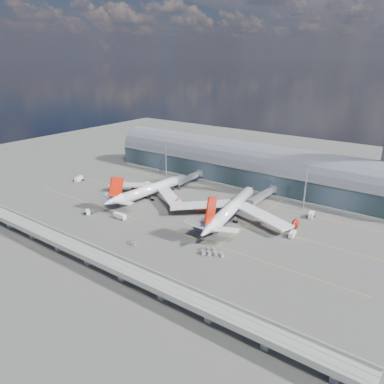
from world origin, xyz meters
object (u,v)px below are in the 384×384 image
Objects in this scene: airliner_right at (231,209)px; service_truck_0 at (79,179)px; service_truck_2 at (120,216)px; cargo_train_2 at (208,249)px; airliner_left at (150,189)px; service_truck_5 at (149,185)px; service_truck_1 at (88,212)px; cargo_train_0 at (132,243)px; service_truck_3 at (292,234)px; service_truck_4 at (311,215)px; floodlight_mast_right at (305,186)px; floodlight_mast_left at (166,159)px; cargo_train_1 at (212,253)px.

airliner_right is 9.08× the size of service_truck_0.
airliner_right is at bearing -55.25° from service_truck_2.
cargo_train_2 is at bearing -85.48° from airliner_right.
airliner_left is 10.11× the size of service_truck_5.
service_truck_1 is at bearing -159.42° from airliner_right.
airliner_right is 13.87× the size of cargo_train_0.
airliner_left is at bearing 178.28° from service_truck_3.
airliner_left reaches higher than service_truck_5.
service_truck_0 is 1.43× the size of service_truck_3.
service_truck_0 is at bearing 87.92° from service_truck_1.
service_truck_4 is at bearing -11.23° from service_truck_0.
service_truck_4 is (150.70, 33.63, -0.08)m from service_truck_0.
airliner_right is at bearing -124.94° from floodlight_mast_right.
floodlight_mast_left is 4.92× the size of cargo_train_0.
service_truck_1 is 45.59m from cargo_train_0.
cargo_train_1 is at bearing -40.13° from floodlight_mast_left.
service_truck_4 is 95.53m from cargo_train_0.
airliner_left is at bearing -104.87° from service_truck_5.
service_truck_1 is 0.83× the size of service_truck_4.
service_truck_5 is at bearing 81.30° from cargo_train_1.
cargo_train_2 is at bearing -102.92° from floodlight_mast_right.
cargo_train_2 is (126.73, -28.74, -0.87)m from service_truck_0.
floodlight_mast_right is at bearing -19.12° from service_truck_1.
service_truck_4 is at bearing 88.70° from service_truck_3.
service_truck_1 reaches higher than cargo_train_2.
cargo_train_0 is (-47.45, -86.78, -12.75)m from floodlight_mast_right.
floodlight_mast_left is at bearing 20.70° from service_truck_2.
airliner_right is 58.69m from service_truck_2.
service_truck_1 is 0.89× the size of cargo_train_0.
service_truck_0 is 1.19× the size of service_truck_5.
cargo_train_1 is (87.24, -73.54, -12.69)m from floodlight_mast_left.
service_truck_3 is at bearing -37.14° from service_truck_1.
service_truck_2 is at bearing -73.25° from airliner_left.
service_truck_5 reaches higher than service_truck_3.
airliner_left is 8.73× the size of service_truck_2.
service_truck_0 is 1.22× the size of cargo_train_2.
floodlight_mast_left is 1.00× the size of floodlight_mast_right.
airliner_left is 72.31m from cargo_train_2.
service_truck_2 reaches higher than cargo_train_0.
cargo_train_2 is at bearing -91.31° from service_truck_2.
airliner_right is 36.22m from cargo_train_2.
cargo_train_1 is at bearing -99.85° from floodlight_mast_right.
service_truck_1 is at bearing -57.11° from service_truck_0.
floodlight_mast_left reaches higher than airliner_right.
service_truck_2 is 88.53m from service_truck_3.
service_truck_4 is (-0.76, 27.58, 0.20)m from service_truck_3.
floodlight_mast_right is 99.40m from service_truck_5.
floodlight_mast_right is 89.38m from airliner_left.
service_truck_0 reaches higher than service_truck_5.
service_truck_1 is (51.29, -33.69, -0.39)m from service_truck_0.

